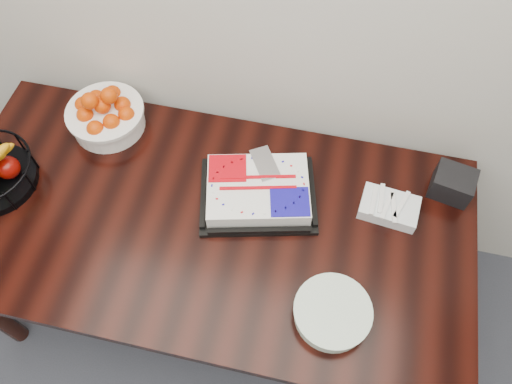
% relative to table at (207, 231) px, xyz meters
% --- Properties ---
extents(table, '(1.80, 0.90, 0.75)m').
position_rel_table_xyz_m(table, '(0.00, 0.00, 0.00)').
color(table, black).
rests_on(table, ground).
extents(cake_tray, '(0.46, 0.39, 0.08)m').
position_rel_table_xyz_m(cake_tray, '(0.16, 0.13, 0.12)').
color(cake_tray, black).
rests_on(cake_tray, table).
extents(tangerine_bowl, '(0.29, 0.29, 0.18)m').
position_rel_table_xyz_m(tangerine_bowl, '(-0.46, 0.31, 0.16)').
color(tangerine_bowl, white).
rests_on(tangerine_bowl, table).
extents(plate_stack, '(0.24, 0.24, 0.06)m').
position_rel_table_xyz_m(plate_stack, '(0.46, -0.24, 0.12)').
color(plate_stack, white).
rests_on(plate_stack, table).
extents(fork_bag, '(0.20, 0.14, 0.06)m').
position_rel_table_xyz_m(fork_bag, '(0.60, 0.17, 0.11)').
color(fork_bag, silver).
rests_on(fork_bag, table).
extents(napkin_box, '(0.15, 0.14, 0.10)m').
position_rel_table_xyz_m(napkin_box, '(0.80, 0.30, 0.13)').
color(napkin_box, black).
rests_on(napkin_box, table).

